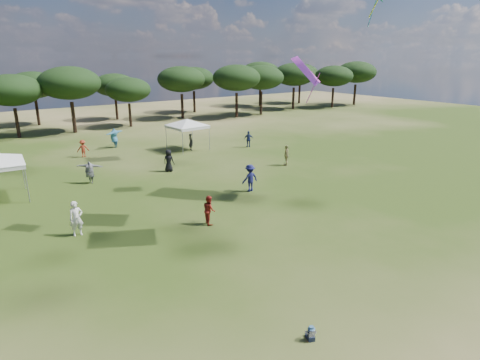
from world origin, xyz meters
The scene contains 4 objects.
tree_line centered at (2.39, 47.41, 5.42)m, with size 108.78×17.63×7.77m.
tent_right centered at (9.69, 28.34, 2.84)m, with size 6.35×6.35×3.27m.
toddler centered at (-0.20, 2.14, 0.23)m, with size 0.38×0.41×0.50m.
festival_crowd centered at (-0.63, 23.68, 0.87)m, with size 30.60×22.80×1.91m.
Camera 1 is at (-8.22, -5.20, 8.60)m, focal length 30.00 mm.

